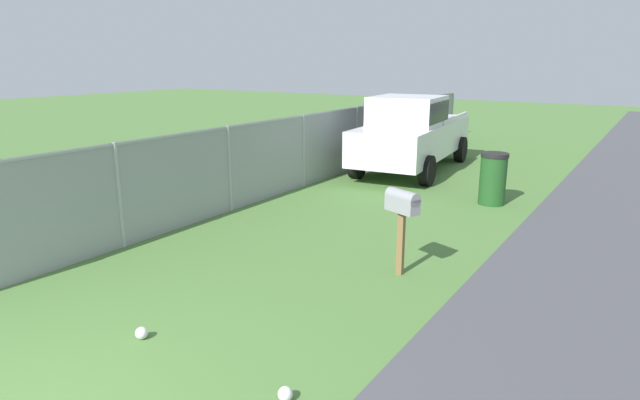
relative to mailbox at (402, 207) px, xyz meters
name	(u,v)px	position (x,y,z in m)	size (l,w,h in m)	color
mailbox	(402,207)	(0.00, 0.00, 0.00)	(0.38, 0.56, 1.26)	brown
pickup_truck	(412,131)	(7.09, 2.94, 0.09)	(5.66, 2.58, 2.09)	silver
trash_bin	(493,179)	(4.68, -0.01, -0.45)	(0.58, 0.58, 1.12)	#1E4C1E
fence_section	(332,141)	(5.18, 4.37, -0.06)	(18.57, 0.07, 1.76)	#9EA3A8
litter_bag_midfield_b	(285,394)	(-3.33, -0.39, -0.94)	(0.14, 0.14, 0.14)	silver
litter_bag_midfield_a	(142,333)	(-3.30, 1.63, -0.94)	(0.14, 0.14, 0.14)	silver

